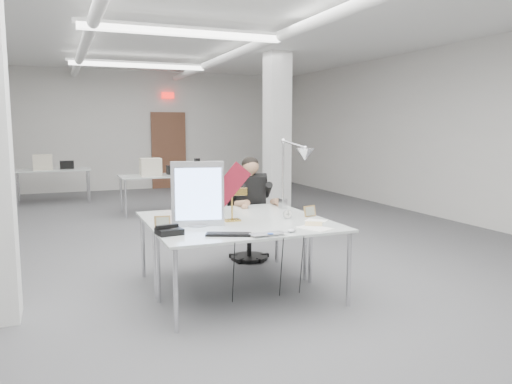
# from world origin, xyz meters

# --- Properties ---
(room_shell) EXTENTS (10.04, 14.04, 3.24)m
(room_shell) POSITION_xyz_m (0.04, 0.13, 1.69)
(room_shell) COLOR #4C4C4E
(room_shell) RESTS_ON ground
(desk_main) EXTENTS (1.80, 0.90, 0.02)m
(desk_main) POSITION_xyz_m (0.00, -2.50, 0.74)
(desk_main) COLOR silver
(desk_main) RESTS_ON room_shell
(desk_second) EXTENTS (1.80, 0.90, 0.02)m
(desk_second) POSITION_xyz_m (0.00, -1.60, 0.74)
(desk_second) COLOR silver
(desk_second) RESTS_ON room_shell
(bg_desk_a) EXTENTS (1.60, 0.80, 0.02)m
(bg_desk_a) POSITION_xyz_m (0.20, 3.00, 0.74)
(bg_desk_a) COLOR silver
(bg_desk_a) RESTS_ON room_shell
(bg_desk_b) EXTENTS (1.60, 0.80, 0.02)m
(bg_desk_b) POSITION_xyz_m (-1.80, 5.20, 0.74)
(bg_desk_b) COLOR silver
(bg_desk_b) RESTS_ON room_shell
(office_chair) EXTENTS (0.57, 0.57, 0.96)m
(office_chair) POSITION_xyz_m (0.56, -0.96, 0.48)
(office_chair) COLOR black
(office_chair) RESTS_ON room_shell
(seated_person) EXTENTS (0.55, 0.64, 0.82)m
(seated_person) POSITION_xyz_m (0.56, -1.01, 0.90)
(seated_person) COLOR black
(seated_person) RESTS_ON office_chair
(monitor) EXTENTS (0.51, 0.17, 0.63)m
(monitor) POSITION_xyz_m (-0.45, -2.19, 1.07)
(monitor) COLOR silver
(monitor) RESTS_ON desk_main
(pennant) EXTENTS (0.45, 0.08, 0.49)m
(pennant) POSITION_xyz_m (-0.15, -2.23, 1.13)
(pennant) COLOR maroon
(pennant) RESTS_ON monitor
(keyboard) EXTENTS (0.42, 0.29, 0.02)m
(keyboard) POSITION_xyz_m (-0.31, -2.71, 0.76)
(keyboard) COLOR black
(keyboard) RESTS_ON desk_main
(laptop) EXTENTS (0.33, 0.23, 0.03)m
(laptop) POSITION_xyz_m (0.01, -2.90, 0.77)
(laptop) COLOR #A7A8AB
(laptop) RESTS_ON desk_main
(mouse) EXTENTS (0.10, 0.07, 0.04)m
(mouse) POSITION_xyz_m (0.26, -2.81, 0.77)
(mouse) COLOR #BCBCC1
(mouse) RESTS_ON desk_main
(bankers_lamp) EXTENTS (0.34, 0.24, 0.36)m
(bankers_lamp) POSITION_xyz_m (-0.06, -2.08, 0.93)
(bankers_lamp) COLOR gold
(bankers_lamp) RESTS_ON desk_main
(desk_phone) EXTENTS (0.24, 0.22, 0.05)m
(desk_phone) POSITION_xyz_m (-0.80, -2.47, 0.78)
(desk_phone) COLOR black
(desk_phone) RESTS_ON desk_main
(picture_frame_left) EXTENTS (0.16, 0.06, 0.12)m
(picture_frame_left) POSITION_xyz_m (-0.80, -2.17, 0.81)
(picture_frame_left) COLOR olive
(picture_frame_left) RESTS_ON desk_main
(picture_frame_right) EXTENTS (0.16, 0.07, 0.12)m
(picture_frame_right) POSITION_xyz_m (0.80, -2.15, 0.81)
(picture_frame_right) COLOR #A98049
(picture_frame_right) RESTS_ON desk_main
(desk_clock) EXTENTS (0.10, 0.03, 0.10)m
(desk_clock) POSITION_xyz_m (0.53, -2.17, 0.81)
(desk_clock) COLOR #A2A2A6
(desk_clock) RESTS_ON desk_main
(paper_stack_a) EXTENTS (0.32, 0.37, 0.01)m
(paper_stack_a) POSITION_xyz_m (0.55, -2.73, 0.76)
(paper_stack_a) COLOR white
(paper_stack_a) RESTS_ON desk_main
(paper_stack_b) EXTENTS (0.26, 0.29, 0.01)m
(paper_stack_b) POSITION_xyz_m (0.63, -2.55, 0.76)
(paper_stack_b) COLOR tan
(paper_stack_b) RESTS_ON desk_main
(paper_stack_c) EXTENTS (0.26, 0.26, 0.01)m
(paper_stack_c) POSITION_xyz_m (0.75, -2.40, 0.76)
(paper_stack_c) COLOR white
(paper_stack_c) RESTS_ON desk_main
(beige_monitor) EXTENTS (0.43, 0.42, 0.32)m
(beige_monitor) POSITION_xyz_m (-0.18, -1.59, 0.92)
(beige_monitor) COLOR beige
(beige_monitor) RESTS_ON desk_second
(architect_lamp) EXTENTS (0.43, 0.79, 0.97)m
(architect_lamp) POSITION_xyz_m (0.75, -1.82, 1.24)
(architect_lamp) COLOR silver
(architect_lamp) RESTS_ON desk_second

